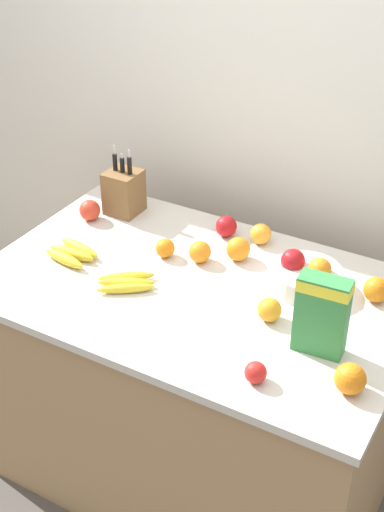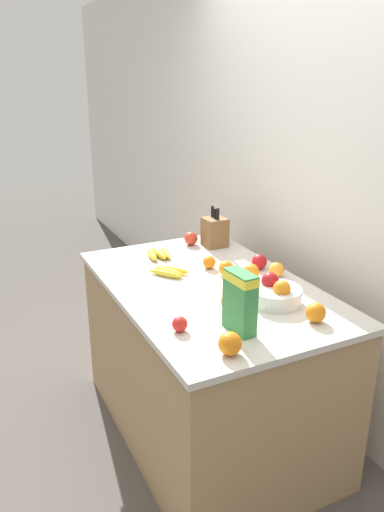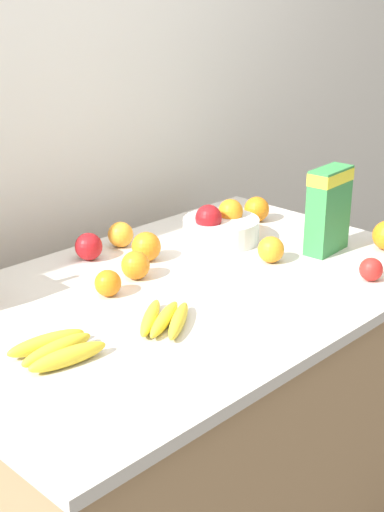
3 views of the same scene
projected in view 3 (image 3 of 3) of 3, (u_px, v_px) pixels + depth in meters
The scene contains 14 objects.
wall_back at pixel (31, 95), 2.18m from camera, with size 9.00×0.06×2.60m.
counter at pixel (187, 423), 2.06m from camera, with size 1.45×0.92×0.87m.
cereal_box at pixel (329, 206), 2.09m from camera, with size 0.16×0.08×0.26m.
fruit_bowl at pixel (221, 227), 2.21m from camera, with size 0.24×0.24×0.13m.
banana_bunch_left at pixel (164, 319), 1.68m from camera, with size 0.21×0.20×0.03m.
banana_bunch_right at pixel (57, 350), 1.53m from camera, with size 0.19×0.15×0.04m.
apple_rightmost at pixel (371, 269), 1.92m from camera, with size 0.06×0.06×0.06m, color red.
apple_near_bananas at pixel (89, 247), 2.06m from camera, with size 0.08×0.08×0.08m, color #A31419.
orange_front_left at pixel (135, 265), 1.93m from camera, with size 0.08×0.08×0.08m, color orange.
orange_mid_right at pixel (121, 234), 2.16m from camera, with size 0.08×0.08×0.08m, color orange.
orange_by_cereal at pixel (146, 247), 2.06m from camera, with size 0.09×0.09×0.09m, color orange.
orange_front_right at pixel (108, 283), 1.83m from camera, with size 0.07×0.07×0.07m, color orange.
orange_near_bowl at pixel (257, 209), 2.39m from camera, with size 0.08×0.08×0.08m, color orange.
orange_back_center at pixel (271, 250), 2.05m from camera, with size 0.08×0.08×0.08m, color orange.
Camera 3 is at (-1.23, -1.23, 1.63)m, focal length 50.00 mm.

